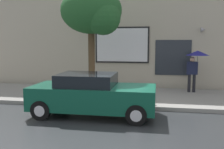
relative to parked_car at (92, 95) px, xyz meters
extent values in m
plane|color=#282B2D|center=(1.33, -0.04, -0.72)|extent=(60.00, 60.00, 0.00)
cube|color=gray|center=(1.33, 2.96, -0.64)|extent=(20.00, 4.00, 0.15)
cube|color=#B2A893|center=(1.33, 5.46, 2.78)|extent=(20.00, 0.40, 7.00)
cube|color=black|center=(0.27, 5.23, 1.62)|extent=(2.85, 0.06, 1.89)
cube|color=silver|center=(0.27, 5.20, 1.62)|extent=(2.69, 0.03, 1.73)
cube|color=#262B33|center=(2.92, 5.24, 0.98)|extent=(1.80, 0.04, 1.80)
cone|color=#99999E|center=(4.32, 5.11, 2.38)|extent=(0.22, 0.24, 0.24)
cube|color=#0F4C38|center=(0.03, 0.00, -0.08)|extent=(4.16, 1.77, 0.76)
cube|color=black|center=(-0.17, 0.00, 0.51)|extent=(1.87, 1.56, 0.41)
cylinder|color=black|center=(1.56, 0.81, -0.40)|extent=(0.64, 0.22, 0.64)
cylinder|color=silver|center=(1.56, 0.81, -0.40)|extent=(0.35, 0.24, 0.35)
cylinder|color=black|center=(1.56, -0.81, -0.40)|extent=(0.64, 0.22, 0.64)
cylinder|color=silver|center=(1.56, -0.81, -0.40)|extent=(0.35, 0.24, 0.35)
cylinder|color=black|center=(-1.50, 0.81, -0.40)|extent=(0.64, 0.22, 0.64)
cylinder|color=silver|center=(-1.50, 0.81, -0.40)|extent=(0.35, 0.24, 0.35)
cylinder|color=black|center=(-1.50, -0.81, -0.40)|extent=(0.64, 0.22, 0.64)
cylinder|color=silver|center=(-1.50, -0.81, -0.40)|extent=(0.35, 0.24, 0.35)
cylinder|color=red|center=(1.78, 1.52, -0.25)|extent=(0.22, 0.22, 0.63)
sphere|color=#AD1814|center=(1.78, 1.52, 0.06)|extent=(0.23, 0.23, 0.23)
cylinder|color=#AD1814|center=(1.78, 1.36, -0.22)|extent=(0.09, 0.12, 0.09)
cylinder|color=#AD1814|center=(1.78, 1.68, -0.22)|extent=(0.09, 0.12, 0.09)
cylinder|color=red|center=(1.78, 1.52, -0.54)|extent=(0.30, 0.30, 0.06)
cylinder|color=black|center=(3.63, 4.10, -0.15)|extent=(0.14, 0.14, 0.84)
cylinder|color=black|center=(3.85, 4.10, -0.15)|extent=(0.14, 0.14, 0.84)
cube|color=#191E38|center=(3.74, 4.10, 0.57)|extent=(0.49, 0.22, 0.59)
sphere|color=tan|center=(3.74, 4.10, 0.98)|extent=(0.23, 0.23, 0.23)
cylinder|color=#4C4C51|center=(3.96, 4.10, 0.82)|extent=(0.02, 0.02, 0.90)
cone|color=navy|center=(3.96, 4.10, 1.28)|extent=(1.05, 1.05, 0.22)
cylinder|color=#4C3823|center=(-0.58, 2.16, 0.90)|extent=(0.27, 0.27, 2.93)
ellipsoid|color=#235628|center=(-0.58, 2.16, 3.06)|extent=(2.53, 2.15, 1.90)
sphere|color=#235628|center=(-0.01, 1.84, 2.74)|extent=(1.39, 1.39, 1.39)
camera|label=1|loc=(2.18, -8.37, 1.77)|focal=41.56mm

